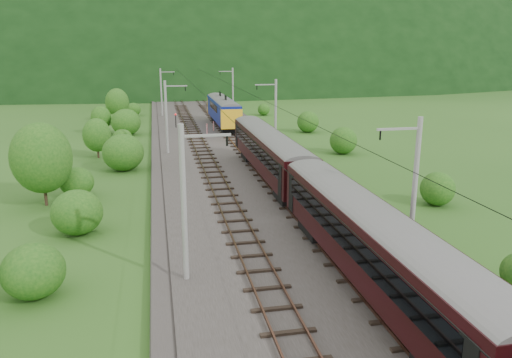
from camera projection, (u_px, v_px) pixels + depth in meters
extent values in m
plane|color=#275119|center=(302.00, 273.00, 26.90)|extent=(600.00, 600.00, 0.00)
cube|color=#38332D|center=(263.00, 212.00, 36.33)|extent=(14.00, 220.00, 0.30)
cube|color=#553224|center=(221.00, 210.00, 35.65)|extent=(0.08, 220.00, 0.15)
cube|color=#553224|center=(241.00, 209.00, 35.92)|extent=(0.08, 220.00, 0.15)
cube|color=black|center=(231.00, 212.00, 35.82)|extent=(2.40, 220.00, 0.12)
cube|color=#553224|center=(286.00, 206.00, 36.57)|extent=(0.08, 220.00, 0.15)
cube|color=#553224|center=(304.00, 205.00, 36.84)|extent=(0.08, 220.00, 0.15)
cube|color=black|center=(295.00, 208.00, 36.74)|extent=(2.40, 220.00, 0.12)
cylinder|color=gray|center=(184.00, 204.00, 24.61)|extent=(0.28, 0.28, 8.00)
cube|color=gray|center=(206.00, 135.00, 23.97)|extent=(2.40, 0.12, 0.12)
cylinder|color=black|center=(227.00, 141.00, 24.23)|extent=(0.10, 0.10, 0.50)
cylinder|color=gray|center=(166.00, 117.00, 54.93)|extent=(0.28, 0.28, 8.00)
cube|color=gray|center=(176.00, 86.00, 54.28)|extent=(2.40, 0.12, 0.12)
cylinder|color=black|center=(185.00, 89.00, 54.55)|extent=(0.10, 0.10, 0.50)
cylinder|color=gray|center=(161.00, 92.00, 85.25)|extent=(0.28, 0.28, 8.00)
cube|color=gray|center=(167.00, 72.00, 84.60)|extent=(2.40, 0.12, 0.12)
cylinder|color=black|center=(174.00, 74.00, 84.87)|extent=(0.10, 0.10, 0.50)
cylinder|color=gray|center=(159.00, 80.00, 115.56)|extent=(0.28, 0.28, 8.00)
cube|color=gray|center=(163.00, 65.00, 114.92)|extent=(2.40, 0.12, 0.12)
cylinder|color=black|center=(168.00, 67.00, 115.19)|extent=(0.10, 0.10, 0.50)
cylinder|color=gray|center=(157.00, 73.00, 145.88)|extent=(0.28, 0.28, 8.00)
cube|color=gray|center=(161.00, 61.00, 145.24)|extent=(2.40, 0.12, 0.12)
cylinder|color=black|center=(165.00, 62.00, 145.51)|extent=(0.10, 0.10, 0.50)
cylinder|color=gray|center=(414.00, 190.00, 26.98)|extent=(0.28, 0.28, 8.00)
cube|color=gray|center=(399.00, 129.00, 25.88)|extent=(2.40, 0.12, 0.12)
cylinder|color=black|center=(380.00, 135.00, 25.76)|extent=(0.10, 0.10, 0.50)
cylinder|color=gray|center=(276.00, 114.00, 57.30)|extent=(0.28, 0.28, 8.00)
cube|color=gray|center=(266.00, 85.00, 56.20)|extent=(2.40, 0.12, 0.12)
cylinder|color=black|center=(257.00, 87.00, 56.08)|extent=(0.10, 0.10, 0.50)
cylinder|color=gray|center=(233.00, 91.00, 87.62)|extent=(0.28, 0.28, 8.00)
cube|color=gray|center=(226.00, 71.00, 86.51)|extent=(2.40, 0.12, 0.12)
cylinder|color=black|center=(220.00, 73.00, 86.40)|extent=(0.10, 0.10, 0.50)
cylinder|color=gray|center=(212.00, 80.00, 117.93)|extent=(0.28, 0.28, 8.00)
cube|color=gray|center=(207.00, 65.00, 116.83)|extent=(2.40, 0.12, 0.12)
cylinder|color=black|center=(202.00, 66.00, 116.72)|extent=(0.10, 0.10, 0.50)
cylinder|color=gray|center=(200.00, 73.00, 148.25)|extent=(0.28, 0.28, 8.00)
cube|color=gray|center=(195.00, 61.00, 147.15)|extent=(2.40, 0.12, 0.12)
cylinder|color=black|center=(192.00, 62.00, 147.03)|extent=(0.10, 0.10, 0.50)
cylinder|color=black|center=(229.00, 118.00, 34.09)|extent=(0.03, 198.00, 0.03)
cylinder|color=black|center=(297.00, 116.00, 35.01)|extent=(0.03, 198.00, 0.03)
ellipsoid|color=black|center=(167.00, 69.00, 273.23)|extent=(504.00, 360.00, 244.00)
cube|color=black|center=(373.00, 243.00, 23.51)|extent=(2.77, 21.04, 2.87)
cylinder|color=slate|center=(374.00, 217.00, 23.18)|extent=(2.77, 20.94, 2.77)
cube|color=black|center=(345.00, 238.00, 23.15)|extent=(0.05, 18.52, 1.10)
cube|color=black|center=(401.00, 234.00, 23.69)|extent=(0.05, 18.52, 1.10)
cube|color=black|center=(321.00, 227.00, 30.97)|extent=(2.10, 3.06, 0.86)
cube|color=black|center=(269.00, 151.00, 44.29)|extent=(2.77, 21.04, 2.87)
cylinder|color=slate|center=(269.00, 137.00, 43.95)|extent=(2.77, 20.94, 2.77)
cube|color=black|center=(254.00, 148.00, 43.93)|extent=(0.05, 18.52, 1.10)
cube|color=black|center=(285.00, 147.00, 44.47)|extent=(0.05, 18.52, 1.10)
cube|color=black|center=(291.00, 194.00, 37.79)|extent=(2.10, 3.06, 0.86)
cube|color=black|center=(253.00, 155.00, 51.74)|extent=(2.10, 3.06, 0.86)
cube|color=navy|center=(223.00, 110.00, 73.22)|extent=(2.77, 17.22, 2.87)
cylinder|color=slate|center=(223.00, 101.00, 72.89)|extent=(2.77, 17.13, 2.77)
cube|color=black|center=(213.00, 108.00, 72.86)|extent=(0.05, 15.15, 1.10)
cube|color=black|center=(232.00, 107.00, 73.40)|extent=(0.05, 15.15, 1.10)
cube|color=black|center=(229.00, 129.00, 67.99)|extent=(2.10, 3.06, 0.86)
cube|color=black|center=(218.00, 117.00, 79.41)|extent=(2.10, 3.06, 0.86)
cube|color=yellow|center=(216.00, 105.00, 81.23)|extent=(2.83, 0.50, 2.58)
cube|color=yellow|center=(232.00, 119.00, 65.30)|extent=(2.83, 0.50, 2.58)
cube|color=black|center=(220.00, 95.00, 75.56)|extent=(0.08, 1.60, 0.86)
cylinder|color=red|center=(207.00, 129.00, 67.21)|extent=(0.16, 0.16, 1.53)
cylinder|color=red|center=(214.00, 126.00, 70.69)|extent=(0.14, 0.14, 1.30)
cylinder|color=black|center=(176.00, 121.00, 73.30)|extent=(0.13, 0.13, 1.90)
sphere|color=red|center=(175.00, 114.00, 73.04)|extent=(0.23, 0.23, 0.23)
ellipsoid|color=#1A5115|center=(33.00, 271.00, 24.03)|extent=(3.02, 3.02, 2.71)
ellipsoid|color=#1A5115|center=(77.00, 212.00, 32.18)|extent=(3.28, 3.28, 2.95)
ellipsoid|color=#1A5115|center=(77.00, 182.00, 40.40)|extent=(2.72, 2.72, 2.45)
ellipsoid|color=#1A5115|center=(123.00, 152.00, 48.78)|extent=(4.03, 4.03, 3.63)
ellipsoid|color=#1A5115|center=(122.00, 138.00, 60.71)|extent=(2.40, 2.40, 2.16)
ellipsoid|color=#1A5115|center=(126.00, 122.00, 68.45)|extent=(4.03, 4.03, 3.63)
ellipsoid|color=#1A5115|center=(115.00, 119.00, 78.08)|extent=(1.95, 1.95, 1.76)
ellipsoid|color=#1A5115|center=(133.00, 109.00, 87.81)|extent=(2.56, 2.56, 2.30)
ellipsoid|color=#1A5115|center=(115.00, 101.00, 96.52)|extent=(3.60, 3.60, 3.24)
ellipsoid|color=#1A5115|center=(122.00, 101.00, 105.37)|extent=(1.84, 1.84, 1.65)
ellipsoid|color=#1A5115|center=(129.00, 95.00, 113.29)|extent=(2.51, 2.51, 2.26)
cylinder|color=black|center=(44.00, 184.00, 37.96)|extent=(0.24, 0.24, 3.50)
ellipsoid|color=#1A5115|center=(41.00, 158.00, 37.45)|extent=(4.49, 4.49, 5.39)
cylinder|color=black|center=(98.00, 147.00, 54.57)|extent=(0.24, 0.24, 2.37)
ellipsoid|color=#1A5115|center=(97.00, 135.00, 54.22)|extent=(3.05, 3.05, 3.66)
cylinder|color=black|center=(102.00, 127.00, 69.31)|extent=(0.24, 0.24, 2.15)
ellipsoid|color=#1A5115|center=(101.00, 118.00, 69.00)|extent=(2.76, 2.76, 3.32)
cylinder|color=black|center=(118.00, 113.00, 80.80)|extent=(0.24, 0.24, 2.93)
ellipsoid|color=#1A5115|center=(117.00, 102.00, 80.37)|extent=(3.77, 3.77, 4.52)
ellipsoid|color=#1A5115|center=(437.00, 190.00, 38.18)|extent=(2.63, 2.63, 2.36)
ellipsoid|color=#1A5115|center=(343.00, 142.00, 56.56)|extent=(3.10, 3.10, 2.79)
ellipsoid|color=#1A5115|center=(308.00, 123.00, 70.76)|extent=(3.07, 3.07, 2.76)
ellipsoid|color=#1A5115|center=(264.00, 110.00, 88.56)|extent=(2.13, 2.13, 1.91)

